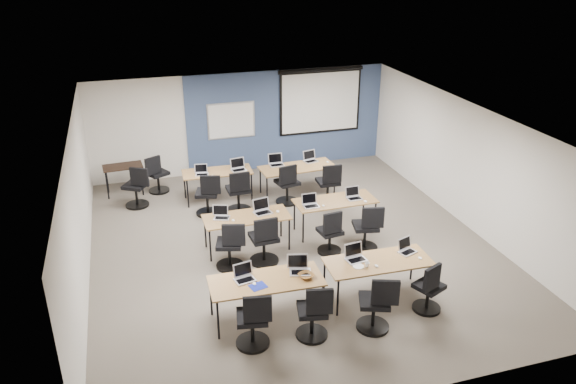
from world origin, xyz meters
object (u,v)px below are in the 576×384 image
object	(u,v)px
training_table_back_right	(297,168)
task_chair_8	(208,198)
laptop_7	(354,196)
training_table_mid_right	(335,202)
task_chair_11	(329,187)
laptop_6	(310,203)
laptop_2	(355,256)
utility_table	(123,169)
laptop_10	(276,162)
spare_chair_a	(157,177)
task_chair_9	(239,195)
projector_screen	(320,98)
laptop_0	(244,276)
task_chair_10	(287,187)
task_chair_0	(254,324)
training_table_front_left	(266,282)
task_chair_7	(367,231)
spare_chair_b	(137,190)
task_chair_2	(376,308)
laptop_5	(262,209)
training_table_back_left	(217,173)
laptop_9	(238,167)
training_table_mid_left	(247,219)
laptop_4	(221,215)
laptop_11	(310,159)
task_chair_1	(314,316)
training_table_front_right	(378,263)
task_chair_3	(429,291)
laptop_3	(406,248)
whiteboard	(231,121)
task_chair_4	(230,249)
task_chair_6	(330,235)
laptop_8	(202,172)

from	to	relation	value
training_table_back_right	task_chair_8	xyz separation A→B (m)	(-2.32, -0.53, -0.26)
laptop_7	training_table_mid_right	bearing A→B (deg)	176.37
task_chair_11	laptop_6	bearing A→B (deg)	-120.49
laptop_2	utility_table	size ratio (longest dim) A/B	0.37
laptop_10	spare_chair_a	distance (m)	3.01
task_chair_9	training_table_mid_right	bearing A→B (deg)	-41.54
utility_table	projector_screen	bearing A→B (deg)	3.54
laptop_0	task_chair_10	bearing A→B (deg)	52.86
task_chair_0	training_table_front_left	bearing A→B (deg)	70.84
task_chair_7	spare_chair_b	bearing A→B (deg)	153.33
training_table_front_left	utility_table	distance (m)	6.30
task_chair_2	laptop_5	world-z (taller)	task_chair_2
spare_chair_b	training_table_back_left	bearing A→B (deg)	26.64
task_chair_0	laptop_9	world-z (taller)	task_chair_0
task_chair_7	spare_chair_a	bearing A→B (deg)	144.33
laptop_0	spare_chair_a	distance (m)	5.76
training_table_mid_left	laptop_4	size ratio (longest dim) A/B	5.57
task_chair_2	utility_table	size ratio (longest dim) A/B	1.08
laptop_11	spare_chair_a	world-z (taller)	spare_chair_a
laptop_7	task_chair_7	distance (m)	1.03
training_table_front_left	laptop_6	xyz separation A→B (m)	(1.61, 2.47, 0.10)
task_chair_8	laptop_10	world-z (taller)	task_chair_8
task_chair_1	laptop_4	xyz separation A→B (m)	(-0.85, 3.21, 0.38)
laptop_6	laptop_11	world-z (taller)	laptop_11
training_table_front_right	task_chair_3	bearing A→B (deg)	-43.60
laptop_2	task_chair_10	world-z (taller)	task_chair_10
laptop_3	task_chair_1	bearing A→B (deg)	-176.07
whiteboard	task_chair_4	xyz separation A→B (m)	(-1.07, -4.94, -1.03)
training_table_back_right	task_chair_2	size ratio (longest dim) A/B	1.82
projector_screen	laptop_10	xyz separation A→B (m)	(-1.74, -1.66, -1.09)
laptop_3	task_chair_8	xyz separation A→B (m)	(-2.91, 3.98, -0.36)
training_table_mid_left	spare_chair_a	size ratio (longest dim) A/B	1.74
task_chair_1	task_chair_4	xyz separation A→B (m)	(-0.83, 2.44, 0.01)
task_chair_10	utility_table	world-z (taller)	task_chair_10
laptop_2	task_chair_6	size ratio (longest dim) A/B	0.35
training_table_mid_left	task_chair_9	bearing A→B (deg)	83.02
task_chair_1	task_chair_7	distance (m)	3.05
laptop_2	task_chair_9	distance (m)	4.11
laptop_3	task_chair_9	bearing A→B (deg)	99.36
task_chair_1	laptop_9	world-z (taller)	laptop_9
laptop_0	utility_table	world-z (taller)	laptop_0
task_chair_2	task_chair_7	xyz separation A→B (m)	(0.93, 2.43, 0.00)
laptop_9	laptop_11	size ratio (longest dim) A/B	1.06
task_chair_6	task_chair_10	bearing A→B (deg)	85.52
laptop_7	task_chair_9	distance (m)	2.71
laptop_4	laptop_8	world-z (taller)	laptop_4
training_table_back_left	task_chair_9	world-z (taller)	task_chair_9
training_table_back_left	laptop_4	xyz separation A→B (m)	(-0.37, -2.49, 0.11)
training_table_front_left	task_chair_9	distance (m)	4.13
task_chair_8	task_chair_11	xyz separation A→B (m)	(2.87, -0.21, 0.00)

